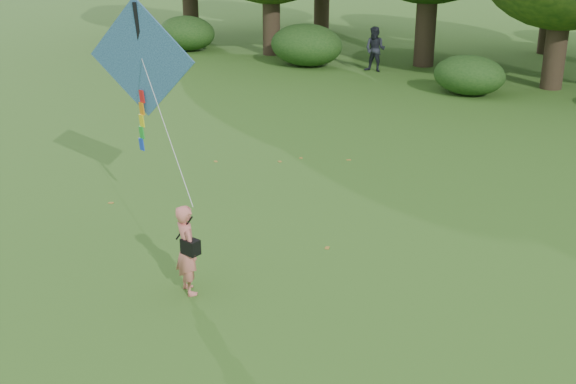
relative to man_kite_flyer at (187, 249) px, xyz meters
The scene contains 7 objects.
ground 1.30m from the man_kite_flyer, 14.98° to the right, with size 100.00×100.00×0.00m, color #265114.
man_kite_flyer is the anchor object (origin of this frame).
bystander_left 19.97m from the man_kite_flyer, 113.55° to the left, with size 0.90×0.70×1.86m, color #23262F.
crossbody_bag 0.16m from the man_kite_flyer, 14.61° to the right, with size 0.43×0.20×0.67m.
flying_kite 4.36m from the man_kite_flyer, 149.09° to the left, with size 4.45×2.22×3.17m.
shrub_band 17.34m from the man_kite_flyer, 89.10° to the left, with size 39.15×3.22×1.88m.
fallen_leaves 5.84m from the man_kite_flyer, 95.63° to the left, with size 11.13×14.90×0.01m.
Camera 1 is at (7.23, -7.19, 5.96)m, focal length 45.00 mm.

